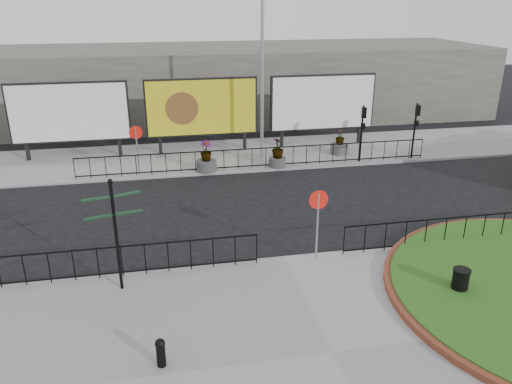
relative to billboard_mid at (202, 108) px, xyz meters
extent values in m
plane|color=black|center=(1.50, -12.97, -2.60)|extent=(90.00, 90.00, 0.00)
cube|color=gray|center=(1.50, -17.97, -2.54)|extent=(30.00, 10.00, 0.12)
cube|color=gray|center=(1.50, -0.97, -2.54)|extent=(44.00, 6.00, 0.12)
cylinder|color=gray|center=(-3.50, -3.57, -1.28)|extent=(0.07, 0.07, 2.40)
cylinder|color=red|center=(-3.50, -3.57, -0.33)|extent=(0.64, 0.03, 0.64)
cylinder|color=white|center=(-3.50, -3.55, -0.33)|extent=(0.50, 0.03, 0.50)
cylinder|color=gray|center=(2.50, -13.37, -1.28)|extent=(0.07, 0.07, 2.40)
cylinder|color=red|center=(2.50, -13.37, -0.33)|extent=(0.64, 0.03, 0.64)
cylinder|color=white|center=(2.50, -13.35, -0.33)|extent=(0.50, 0.03, 0.50)
cube|color=black|center=(-9.40, 0.03, -1.98)|extent=(0.18, 0.18, 1.00)
cube|color=black|center=(-4.60, 0.03, -1.98)|extent=(0.18, 0.18, 1.00)
cube|color=black|center=(-7.00, 0.03, 0.02)|extent=(6.20, 0.25, 3.20)
cube|color=white|center=(-7.00, -0.13, 0.02)|extent=(6.00, 0.06, 3.00)
cube|color=black|center=(-2.40, 0.03, -1.98)|extent=(0.18, 0.18, 1.00)
cube|color=black|center=(2.40, 0.03, -1.98)|extent=(0.18, 0.18, 1.00)
cube|color=black|center=(0.00, 0.03, 0.02)|extent=(6.20, 0.25, 3.20)
cube|color=gold|center=(0.00, -0.13, 0.02)|extent=(6.00, 0.06, 3.00)
cube|color=black|center=(4.60, 0.03, -1.98)|extent=(0.18, 0.18, 1.00)
cube|color=black|center=(9.40, 0.03, -1.98)|extent=(0.18, 0.18, 1.00)
cube|color=black|center=(7.00, 0.03, 0.02)|extent=(6.20, 0.25, 3.20)
cube|color=white|center=(7.00, -0.13, 0.02)|extent=(6.00, 0.06, 3.00)
cylinder|color=gray|center=(3.00, -1.97, 2.02)|extent=(0.18, 0.18, 9.00)
cylinder|color=black|center=(8.00, -3.57, -0.98)|extent=(0.10, 0.10, 3.00)
cube|color=black|center=(8.00, -3.69, 0.17)|extent=(0.22, 0.18, 0.55)
cube|color=black|center=(8.00, -3.69, -0.53)|extent=(0.20, 0.16, 0.30)
cylinder|color=black|center=(11.00, -3.57, -0.98)|extent=(0.10, 0.10, 3.00)
cube|color=black|center=(11.00, -3.69, 0.17)|extent=(0.22, 0.18, 0.55)
cube|color=black|center=(11.00, -3.69, -0.53)|extent=(0.20, 0.16, 0.30)
cube|color=slate|center=(1.50, 9.03, -0.10)|extent=(40.00, 10.00, 5.00)
cylinder|color=black|center=(-3.79, -13.97, -0.78)|extent=(0.10, 0.10, 3.39)
sphere|color=black|center=(-3.79, -13.97, 0.96)|extent=(0.15, 0.15, 0.15)
cube|color=black|center=(-4.20, -14.05, 0.50)|extent=(0.81, 0.29, 0.03)
cube|color=black|center=(-3.39, -13.83, 0.50)|extent=(0.80, 0.40, 0.03)
cube|color=black|center=(-4.19, -14.09, -0.04)|extent=(0.80, 0.36, 0.03)
cube|color=black|center=(-3.37, -13.89, -0.04)|extent=(0.81, 0.29, 0.03)
cylinder|color=black|center=(-2.67, -17.64, -2.17)|extent=(0.22, 0.22, 0.61)
sphere|color=black|center=(-2.67, -17.64, -1.85)|extent=(0.24, 0.24, 0.24)
cylinder|color=black|center=(6.00, -16.23, -2.08)|extent=(0.47, 0.47, 0.79)
cylinder|color=black|center=(6.00, -16.23, -1.66)|extent=(0.51, 0.51, 0.05)
cylinder|color=#4C4C4F|center=(-0.18, -3.57, -2.21)|extent=(1.03, 1.03, 0.54)
imported|color=#294D14|center=(-0.18, -3.57, -1.43)|extent=(0.76, 0.76, 1.03)
cylinder|color=#4C4C4F|center=(3.50, -3.57, -2.25)|extent=(0.89, 0.89, 0.47)
imported|color=#294D14|center=(3.50, -3.57, -1.47)|extent=(0.83, 0.83, 1.08)
cylinder|color=#4C4C4F|center=(7.44, -1.97, -2.22)|extent=(1.00, 1.00, 0.52)
imported|color=#294D14|center=(7.44, -1.97, -1.51)|extent=(0.66, 0.66, 0.89)
camera|label=1|loc=(-2.29, -27.47, 5.74)|focal=35.00mm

